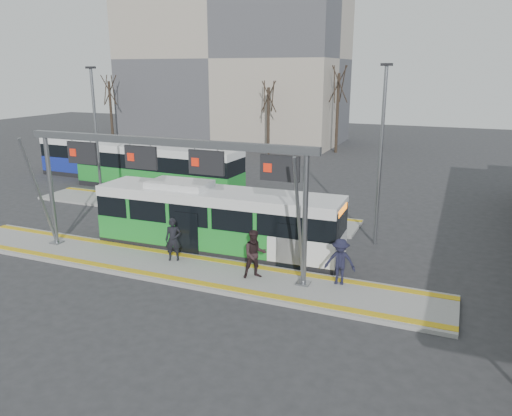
{
  "coord_description": "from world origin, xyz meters",
  "views": [
    {
      "loc": [
        10.52,
        -16.4,
        7.96
      ],
      "look_at": [
        2.44,
        3.0,
        2.09
      ],
      "focal_mm": 35.0,
      "sensor_mm": 36.0,
      "label": 1
    }
  ],
  "objects": [
    {
      "name": "passenger_a",
      "position": [
        -0.29,
        0.52,
        1.07
      ],
      "size": [
        0.79,
        0.67,
        1.83
      ],
      "primitive_type": "imported",
      "rotation": [
        0.0,
        0.0,
        0.41
      ],
      "color": "black",
      "rests_on": "platform_main"
    },
    {
      "name": "passenger_b",
      "position": [
        3.58,
        0.15,
        1.11
      ],
      "size": [
        1.18,
        1.13,
        1.91
      ],
      "primitive_type": "imported",
      "rotation": [
        0.0,
        0.0,
        0.62
      ],
      "color": "black",
      "rests_on": "platform_main"
    },
    {
      "name": "bg_bus_green",
      "position": [
        -8.42,
        11.79,
        1.48
      ],
      "size": [
        12.09,
        3.03,
        3.0
      ],
      "rotation": [
        0.0,
        0.0,
        -0.04
      ],
      "color": "black",
      "rests_on": "ground"
    },
    {
      "name": "platform_second",
      "position": [
        -4.0,
        8.0,
        0.07
      ],
      "size": [
        20.0,
        3.0,
        0.15
      ],
      "primitive_type": "cube",
      "color": "gray",
      "rests_on": "ground"
    },
    {
      "name": "tree_far",
      "position": [
        -24.81,
        27.85,
        5.79
      ],
      "size": [
        1.4,
        1.4,
        7.63
      ],
      "color": "#382B21",
      "rests_on": "ground"
    },
    {
      "name": "lamp_west",
      "position": [
        -8.01,
        5.42,
        4.29
      ],
      "size": [
        0.5,
        0.25,
        8.1
      ],
      "color": "slate",
      "rests_on": "ground"
    },
    {
      "name": "apartment_block",
      "position": [
        -14.0,
        36.0,
        9.21
      ],
      "size": [
        24.5,
        12.5,
        18.4
      ],
      "color": "#A79B8B",
      "rests_on": "ground"
    },
    {
      "name": "platform_main",
      "position": [
        0.0,
        0.0,
        0.07
      ],
      "size": [
        22.0,
        3.0,
        0.15
      ],
      "primitive_type": "cube",
      "color": "gray",
      "rests_on": "ground"
    },
    {
      "name": "bg_bus_blue",
      "position": [
        -14.12,
        13.73,
        1.43
      ],
      "size": [
        11.13,
        2.72,
        2.89
      ],
      "rotation": [
        0.0,
        0.0,
        -0.02
      ],
      "color": "black",
      "rests_on": "ground"
    },
    {
      "name": "tactile_main",
      "position": [
        0.0,
        0.0,
        0.16
      ],
      "size": [
        22.0,
        2.65,
        0.02
      ],
      "color": "gold",
      "rests_on": "platform_main"
    },
    {
      "name": "ground",
      "position": [
        0.0,
        0.0,
        0.0
      ],
      "size": [
        120.0,
        120.0,
        0.0
      ],
      "primitive_type": "plane",
      "color": "#2D2D30",
      "rests_on": "ground"
    },
    {
      "name": "tree_left",
      "position": [
        -6.76,
        28.17,
        5.44
      ],
      "size": [
        1.4,
        1.4,
        7.17
      ],
      "color": "#382B21",
      "rests_on": "ground"
    },
    {
      "name": "passenger_c",
      "position": [
        6.75,
        0.83,
        1.04
      ],
      "size": [
        1.22,
        0.79,
        1.78
      ],
      "primitive_type": "imported",
      "rotation": [
        0.0,
        0.0,
        0.11
      ],
      "color": "black",
      "rests_on": "platform_main"
    },
    {
      "name": "hero_bus",
      "position": [
        0.69,
        2.66,
        1.41
      ],
      "size": [
        11.26,
        2.67,
        3.08
      ],
      "rotation": [
        0.0,
        0.0,
        0.03
      ],
      "color": "black",
      "rests_on": "ground"
    },
    {
      "name": "lamp_east",
      "position": [
        7.16,
        6.29,
        4.35
      ],
      "size": [
        0.5,
        0.25,
        8.21
      ],
      "color": "slate",
      "rests_on": "ground"
    },
    {
      "name": "tree_mid",
      "position": [
        -1.03,
        31.9,
        6.53
      ],
      "size": [
        1.4,
        1.4,
        8.61
      ],
      "color": "#382B21",
      "rests_on": "ground"
    },
    {
      "name": "gantry",
      "position": [
        -0.35,
        0.25,
        4.3
      ],
      "size": [
        13.0,
        1.68,
        5.2
      ],
      "color": "slate",
      "rests_on": "platform_main"
    },
    {
      "name": "tactile_second",
      "position": [
        -4.0,
        9.15,
        0.16
      ],
      "size": [
        20.0,
        0.35,
        0.02
      ],
      "color": "gold",
      "rests_on": "platform_second"
    }
  ]
}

